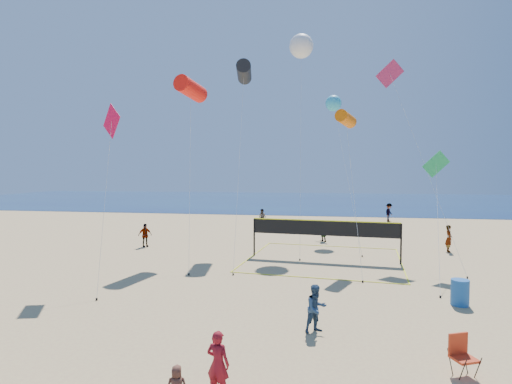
% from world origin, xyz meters
% --- Properties ---
extents(ground, '(120.00, 120.00, 0.00)m').
position_xyz_m(ground, '(0.00, 0.00, 0.00)').
color(ground, tan).
rests_on(ground, ground).
extents(ocean, '(140.00, 50.00, 0.03)m').
position_xyz_m(ocean, '(0.00, 62.00, 0.01)').
color(ocean, navy).
rests_on(ocean, ground).
extents(woman, '(0.65, 0.50, 1.59)m').
position_xyz_m(woman, '(-1.18, -1.51, 0.80)').
color(woman, maroon).
rests_on(woman, ground).
extents(bystander_a, '(0.98, 0.93, 1.59)m').
position_xyz_m(bystander_a, '(1.04, 2.72, 0.79)').
color(bystander_a, navy).
rests_on(bystander_a, ground).
extents(far_person_0, '(0.97, 0.96, 1.64)m').
position_xyz_m(far_person_0, '(-11.11, 15.81, 0.82)').
color(far_person_0, gray).
rests_on(far_person_0, ground).
extents(far_person_1, '(1.19, 1.32, 1.46)m').
position_xyz_m(far_person_1, '(1.31, 20.01, 0.73)').
color(far_person_1, gray).
rests_on(far_person_1, ground).
extents(far_person_2, '(0.46, 0.68, 1.79)m').
position_xyz_m(far_person_2, '(9.47, 17.42, 0.89)').
color(far_person_2, gray).
rests_on(far_person_2, ground).
extents(far_person_3, '(0.92, 0.79, 1.67)m').
position_xyz_m(far_person_3, '(-4.51, 27.67, 0.83)').
color(far_person_3, gray).
rests_on(far_person_3, ground).
extents(far_person_4, '(1.25, 1.44, 1.93)m').
position_xyz_m(far_person_4, '(8.20, 33.35, 0.97)').
color(far_person_4, gray).
rests_on(far_person_4, ground).
extents(camp_chair, '(0.73, 0.84, 1.18)m').
position_xyz_m(camp_chair, '(4.84, 0.54, 0.60)').
color(camp_chair, red).
rests_on(camp_chair, ground).
extents(trash_barrel, '(0.78, 0.78, 1.03)m').
position_xyz_m(trash_barrel, '(6.65, 6.34, 0.51)').
color(trash_barrel, '#18529E').
rests_on(trash_barrel, ground).
extents(volleyball_net, '(9.81, 9.68, 2.39)m').
position_xyz_m(volleyball_net, '(1.34, 13.78, 1.64)').
color(volleyball_net, black).
rests_on(volleyball_net, ground).
extents(kite_0, '(2.62, 7.24, 11.38)m').
position_xyz_m(kite_0, '(-7.27, 14.73, 10.67)').
color(kite_0, '#F7170C').
rests_on(kite_0, ground).
extents(kite_1, '(1.99, 10.59, 13.26)m').
position_xyz_m(kite_1, '(-4.50, 18.54, 12.56)').
color(kite_1, black).
rests_on(kite_1, ground).
extents(kite_2, '(1.39, 5.94, 8.92)m').
position_xyz_m(kite_2, '(2.55, 13.94, 8.42)').
color(kite_2, '#DD6206').
rests_on(kite_2, ground).
extents(kite_3, '(1.99, 4.16, 8.68)m').
position_xyz_m(kite_3, '(-9.11, 7.95, 7.45)').
color(kite_3, '#CB083B').
rests_on(kite_3, ground).
extents(kite_4, '(1.99, 5.82, 6.48)m').
position_xyz_m(kite_4, '(7.28, 12.50, 5.39)').
color(kite_4, '#1FA759').
rests_on(kite_4, ground).
extents(kite_5, '(3.77, 7.21, 12.78)m').
position_xyz_m(kite_5, '(5.73, 17.27, 11.22)').
color(kite_5, '#BB2959').
rests_on(kite_5, ground).
extents(kite_6, '(2.14, 8.32, 15.71)m').
position_xyz_m(kite_6, '(-0.46, 20.49, 14.81)').
color(kite_6, white).
rests_on(kite_6, ground).
extents(kite_7, '(2.48, 9.51, 11.62)m').
position_xyz_m(kite_7, '(2.06, 23.56, 10.96)').
color(kite_7, '#2FACD7').
rests_on(kite_7, ground).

